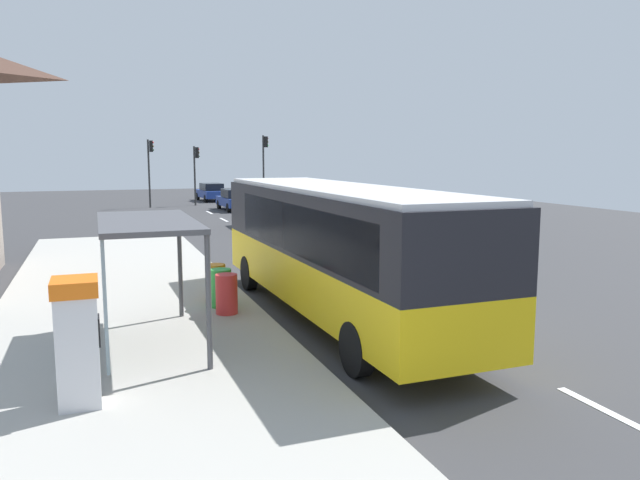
{
  "coord_description": "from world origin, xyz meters",
  "views": [
    {
      "loc": [
        -7.01,
        -12.82,
        3.94
      ],
      "look_at": [
        -1.0,
        3.57,
        1.5
      ],
      "focal_mm": 34.37,
      "sensor_mm": 36.0,
      "label": 1
    }
  ],
  "objects_px": {
    "sedan_far": "(211,192)",
    "traffic_light_near_side": "(265,159)",
    "recycling_bin_green": "(221,288)",
    "ticket_machine": "(78,341)",
    "recycling_bin_orange": "(216,282)",
    "sedan_near": "(235,199)",
    "traffic_light_median": "(196,166)",
    "recycling_bin_red": "(227,294)",
    "bus_shelter": "(131,250)",
    "bus": "(335,243)",
    "white_van": "(278,203)",
    "traffic_light_far_side": "(150,162)"
  },
  "relations": [
    {
      "from": "sedan_near",
      "to": "recycling_bin_green",
      "type": "relative_size",
      "value": 4.68
    },
    {
      "from": "sedan_near",
      "to": "recycling_bin_red",
      "type": "relative_size",
      "value": 4.68
    },
    {
      "from": "bus",
      "to": "bus_shelter",
      "type": "bearing_deg",
      "value": -167.17
    },
    {
      "from": "white_van",
      "to": "recycling_bin_red",
      "type": "bearing_deg",
      "value": -110.1
    },
    {
      "from": "white_van",
      "to": "recycling_bin_green",
      "type": "height_order",
      "value": "white_van"
    },
    {
      "from": "traffic_light_near_side",
      "to": "traffic_light_far_side",
      "type": "height_order",
      "value": "traffic_light_near_side"
    },
    {
      "from": "recycling_bin_red",
      "to": "bus_shelter",
      "type": "distance_m",
      "value": 3.19
    },
    {
      "from": "traffic_light_near_side",
      "to": "bus",
      "type": "bearing_deg",
      "value": -102.22
    },
    {
      "from": "white_van",
      "to": "traffic_light_far_side",
      "type": "height_order",
      "value": "traffic_light_far_side"
    },
    {
      "from": "white_van",
      "to": "sedan_near",
      "type": "distance_m",
      "value": 11.45
    },
    {
      "from": "sedan_near",
      "to": "white_van",
      "type": "bearing_deg",
      "value": -90.51
    },
    {
      "from": "sedan_far",
      "to": "ticket_machine",
      "type": "distance_m",
      "value": 44.01
    },
    {
      "from": "traffic_light_median",
      "to": "recycling_bin_red",
      "type": "bearing_deg",
      "value": -97.68
    },
    {
      "from": "ticket_machine",
      "to": "traffic_light_far_side",
      "type": "bearing_deg",
      "value": 83.57
    },
    {
      "from": "recycling_bin_red",
      "to": "traffic_light_near_side",
      "type": "distance_m",
      "value": 34.1
    },
    {
      "from": "white_van",
      "to": "recycling_bin_orange",
      "type": "xyz_separation_m",
      "value": [
        -6.4,
        -16.09,
        -0.69
      ]
    },
    {
      "from": "white_van",
      "to": "bus_shelter",
      "type": "height_order",
      "value": "bus_shelter"
    },
    {
      "from": "sedan_far",
      "to": "traffic_light_near_side",
      "type": "distance_m",
      "value": 7.22
    },
    {
      "from": "recycling_bin_green",
      "to": "sedan_far",
      "type": "bearing_deg",
      "value": 80.21
    },
    {
      "from": "bus",
      "to": "traffic_light_near_side",
      "type": "xyz_separation_m",
      "value": [
        7.21,
        33.27,
        1.74
      ]
    },
    {
      "from": "traffic_light_near_side",
      "to": "sedan_far",
      "type": "bearing_deg",
      "value": 118.66
    },
    {
      "from": "recycling_bin_green",
      "to": "ticket_machine",
      "type": "bearing_deg",
      "value": -121.18
    },
    {
      "from": "ticket_machine",
      "to": "traffic_light_near_side",
      "type": "bearing_deg",
      "value": 70.87
    },
    {
      "from": "recycling_bin_green",
      "to": "bus_shelter",
      "type": "xyz_separation_m",
      "value": [
        -2.21,
        -2.48,
        1.44
      ]
    },
    {
      "from": "recycling_bin_orange",
      "to": "traffic_light_near_side",
      "type": "xyz_separation_m",
      "value": [
        9.69,
        31.16,
        2.93
      ]
    },
    {
      "from": "white_van",
      "to": "sedan_near",
      "type": "height_order",
      "value": "white_van"
    },
    {
      "from": "sedan_near",
      "to": "recycling_bin_green",
      "type": "distance_m",
      "value": 28.96
    },
    {
      "from": "sedan_far",
      "to": "recycling_bin_green",
      "type": "relative_size",
      "value": 4.73
    },
    {
      "from": "traffic_light_near_side",
      "to": "traffic_light_far_side",
      "type": "bearing_deg",
      "value": 174.68
    },
    {
      "from": "sedan_near",
      "to": "traffic_light_median",
      "type": "xyz_separation_m",
      "value": [
        -1.9,
        5.24,
        2.28
      ]
    },
    {
      "from": "sedan_near",
      "to": "sedan_far",
      "type": "distance_m",
      "value": 9.48
    },
    {
      "from": "ticket_machine",
      "to": "traffic_light_median",
      "type": "relative_size",
      "value": 0.42
    },
    {
      "from": "recycling_bin_green",
      "to": "recycling_bin_orange",
      "type": "xyz_separation_m",
      "value": [
        0.0,
        0.7,
        0.0
      ]
    },
    {
      "from": "ticket_machine",
      "to": "recycling_bin_red",
      "type": "distance_m",
      "value": 5.56
    },
    {
      "from": "bus",
      "to": "bus_shelter",
      "type": "xyz_separation_m",
      "value": [
        -4.7,
        -1.07,
        0.25
      ]
    },
    {
      "from": "ticket_machine",
      "to": "sedan_near",
      "type": "bearing_deg",
      "value": 73.88
    },
    {
      "from": "sedan_near",
      "to": "ticket_machine",
      "type": "relative_size",
      "value": 2.29
    },
    {
      "from": "traffic_light_near_side",
      "to": "traffic_light_median",
      "type": "xyz_separation_m",
      "value": [
        -5.09,
        1.6,
        -0.51
      ]
    },
    {
      "from": "ticket_machine",
      "to": "recycling_bin_orange",
      "type": "relative_size",
      "value": 2.04
    },
    {
      "from": "sedan_far",
      "to": "ticket_machine",
      "type": "height_order",
      "value": "ticket_machine"
    },
    {
      "from": "recycling_bin_red",
      "to": "bus_shelter",
      "type": "height_order",
      "value": "bus_shelter"
    },
    {
      "from": "ticket_machine",
      "to": "recycling_bin_orange",
      "type": "bearing_deg",
      "value": 61.91
    },
    {
      "from": "recycling_bin_green",
      "to": "traffic_light_far_side",
      "type": "bearing_deg",
      "value": 88.07
    },
    {
      "from": "bus",
      "to": "recycling_bin_red",
      "type": "xyz_separation_m",
      "value": [
        -2.49,
        0.71,
        -1.19
      ]
    },
    {
      "from": "ticket_machine",
      "to": "recycling_bin_orange",
      "type": "height_order",
      "value": "ticket_machine"
    },
    {
      "from": "recycling_bin_red",
      "to": "recycling_bin_green",
      "type": "xyz_separation_m",
      "value": [
        0.0,
        0.7,
        0.0
      ]
    },
    {
      "from": "white_van",
      "to": "traffic_light_median",
      "type": "distance_m",
      "value": 16.86
    },
    {
      "from": "bus_shelter",
      "to": "recycling_bin_red",
      "type": "bearing_deg",
      "value": 38.86
    },
    {
      "from": "recycling_bin_red",
      "to": "recycling_bin_orange",
      "type": "xyz_separation_m",
      "value": [
        0.0,
        1.4,
        0.0
      ]
    },
    {
      "from": "bus_shelter",
      "to": "bus",
      "type": "bearing_deg",
      "value": 12.83
    }
  ]
}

